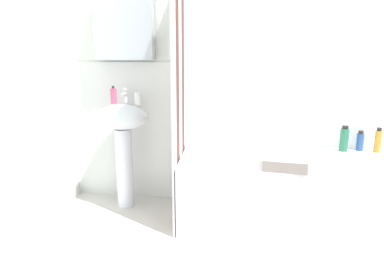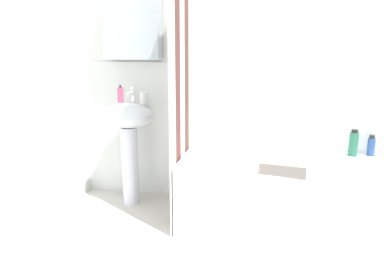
{
  "view_description": "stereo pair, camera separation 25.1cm",
  "coord_description": "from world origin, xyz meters",
  "px_view_note": "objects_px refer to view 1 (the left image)",
  "views": [
    {
      "loc": [
        -0.15,
        -1.68,
        1.33
      ],
      "look_at": [
        -0.43,
        0.76,
        0.76
      ],
      "focal_mm": 32.93,
      "sensor_mm": 36.0,
      "label": 1
    },
    {
      "loc": [
        0.1,
        -1.63,
        1.33
      ],
      "look_at": [
        -0.43,
        0.76,
        0.76
      ],
      "focal_mm": 32.93,
      "sensor_mm": 36.0,
      "label": 2
    }
  ],
  "objects_px": {
    "soap_dispenser": "(114,96)",
    "conditioner_bottle": "(360,141)",
    "toothbrush_cup": "(138,99)",
    "shampoo_bottle": "(344,139)",
    "sink": "(123,133)",
    "body_wash_bottle": "(378,141)",
    "towel_folded": "(284,162)",
    "bathtub": "(287,191)"
  },
  "relations": [
    {
      "from": "bathtub",
      "to": "soap_dispenser",
      "type": "bearing_deg",
      "value": 172.26
    },
    {
      "from": "toothbrush_cup",
      "to": "shampoo_bottle",
      "type": "bearing_deg",
      "value": 2.65
    },
    {
      "from": "soap_dispenser",
      "to": "towel_folded",
      "type": "bearing_deg",
      "value": -16.89
    },
    {
      "from": "sink",
      "to": "shampoo_bottle",
      "type": "relative_size",
      "value": 4.26
    },
    {
      "from": "conditioner_bottle",
      "to": "towel_folded",
      "type": "xyz_separation_m",
      "value": [
        -0.66,
        -0.5,
        -0.04
      ]
    },
    {
      "from": "bathtub",
      "to": "body_wash_bottle",
      "type": "xyz_separation_m",
      "value": [
        0.71,
        0.24,
        0.35
      ]
    },
    {
      "from": "bathtub",
      "to": "shampoo_bottle",
      "type": "bearing_deg",
      "value": 28.83
    },
    {
      "from": "toothbrush_cup",
      "to": "bathtub",
      "type": "height_order",
      "value": "toothbrush_cup"
    },
    {
      "from": "soap_dispenser",
      "to": "toothbrush_cup",
      "type": "relative_size",
      "value": 1.53
    },
    {
      "from": "soap_dispenser",
      "to": "bathtub",
      "type": "height_order",
      "value": "soap_dispenser"
    },
    {
      "from": "shampoo_bottle",
      "to": "body_wash_bottle",
      "type": "bearing_deg",
      "value": -1.26
    },
    {
      "from": "body_wash_bottle",
      "to": "towel_folded",
      "type": "relative_size",
      "value": 0.67
    },
    {
      "from": "soap_dispenser",
      "to": "conditioner_bottle",
      "type": "xyz_separation_m",
      "value": [
        1.98,
        0.09,
        -0.35
      ]
    },
    {
      "from": "sink",
      "to": "soap_dispenser",
      "type": "relative_size",
      "value": 5.91
    },
    {
      "from": "soap_dispenser",
      "to": "sink",
      "type": "bearing_deg",
      "value": -29.5
    },
    {
      "from": "soap_dispenser",
      "to": "bathtub",
      "type": "xyz_separation_m",
      "value": [
        1.39,
        -0.19,
        -0.68
      ]
    },
    {
      "from": "sink",
      "to": "shampoo_bottle",
      "type": "bearing_deg",
      "value": 3.39
    },
    {
      "from": "toothbrush_cup",
      "to": "conditioner_bottle",
      "type": "height_order",
      "value": "toothbrush_cup"
    },
    {
      "from": "sink",
      "to": "body_wash_bottle",
      "type": "distance_m",
      "value": 2.02
    },
    {
      "from": "bathtub",
      "to": "shampoo_bottle",
      "type": "xyz_separation_m",
      "value": [
        0.45,
        0.25,
        0.35
      ]
    },
    {
      "from": "sink",
      "to": "shampoo_bottle",
      "type": "height_order",
      "value": "sink"
    },
    {
      "from": "body_wash_bottle",
      "to": "shampoo_bottle",
      "type": "bearing_deg",
      "value": 178.74
    },
    {
      "from": "soap_dispenser",
      "to": "toothbrush_cup",
      "type": "height_order",
      "value": "soap_dispenser"
    },
    {
      "from": "toothbrush_cup",
      "to": "bathtub",
      "type": "distance_m",
      "value": 1.37
    },
    {
      "from": "sink",
      "to": "toothbrush_cup",
      "type": "height_order",
      "value": "toothbrush_cup"
    },
    {
      "from": "sink",
      "to": "conditioner_bottle",
      "type": "xyz_separation_m",
      "value": [
        1.9,
        0.14,
        -0.05
      ]
    },
    {
      "from": "body_wash_bottle",
      "to": "soap_dispenser",
      "type": "bearing_deg",
      "value": -178.51
    },
    {
      "from": "soap_dispenser",
      "to": "conditioner_bottle",
      "type": "bearing_deg",
      "value": 2.7
    },
    {
      "from": "body_wash_bottle",
      "to": "sink",
      "type": "bearing_deg",
      "value": -177.19
    },
    {
      "from": "sink",
      "to": "toothbrush_cup",
      "type": "relative_size",
      "value": 9.03
    },
    {
      "from": "body_wash_bottle",
      "to": "conditioner_bottle",
      "type": "distance_m",
      "value": 0.13
    },
    {
      "from": "toothbrush_cup",
      "to": "bathtub",
      "type": "bearing_deg",
      "value": -8.35
    },
    {
      "from": "bathtub",
      "to": "conditioner_bottle",
      "type": "relative_size",
      "value": 10.06
    },
    {
      "from": "towel_folded",
      "to": "body_wash_bottle",
      "type": "bearing_deg",
      "value": 30.55
    },
    {
      "from": "conditioner_bottle",
      "to": "body_wash_bottle",
      "type": "bearing_deg",
      "value": -18.12
    },
    {
      "from": "body_wash_bottle",
      "to": "towel_folded",
      "type": "distance_m",
      "value": 0.9
    },
    {
      "from": "bathtub",
      "to": "conditioner_bottle",
      "type": "height_order",
      "value": "conditioner_bottle"
    },
    {
      "from": "sink",
      "to": "soap_dispenser",
      "type": "distance_m",
      "value": 0.31
    },
    {
      "from": "towel_folded",
      "to": "shampoo_bottle",
      "type": "bearing_deg",
      "value": 41.55
    },
    {
      "from": "shampoo_bottle",
      "to": "towel_folded",
      "type": "bearing_deg",
      "value": -138.45
    },
    {
      "from": "toothbrush_cup",
      "to": "shampoo_bottle",
      "type": "relative_size",
      "value": 0.47
    },
    {
      "from": "conditioner_bottle",
      "to": "shampoo_bottle",
      "type": "relative_size",
      "value": 0.78
    }
  ]
}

